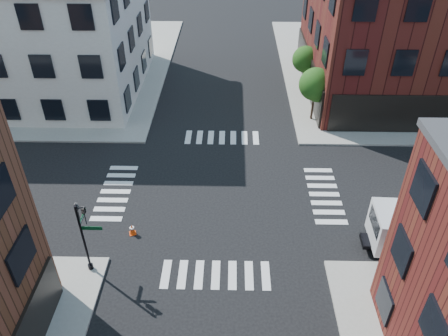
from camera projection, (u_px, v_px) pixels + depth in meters
ground at (219, 193)px, 29.22m from camera, size 120.00×120.00×0.00m
sidewalk_ne at (425, 69)px, 45.82m from camera, size 30.00×30.00×0.15m
sidewalk_nw at (29, 65)px, 46.52m from camera, size 30.00×30.00×0.15m
building_nw at (14, 30)px, 39.26m from camera, size 22.00×16.00×11.00m
tree_near at (316, 86)px, 35.31m from camera, size 2.69×2.69×4.49m
tree_far at (306, 61)px, 40.34m from camera, size 2.43×2.43×4.07m
signal_pole at (84, 231)px, 22.25m from camera, size 1.29×1.24×4.60m
traffic_cone at (132, 229)px, 25.90m from camera, size 0.50×0.50×0.72m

